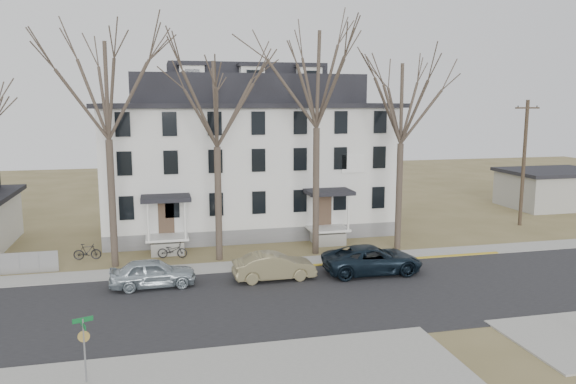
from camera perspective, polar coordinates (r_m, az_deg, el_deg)
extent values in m
plane|color=olive|center=(26.13, 6.73, -11.93)|extent=(120.00, 120.00, 0.00)
cube|color=#27272A|center=(27.90, 5.30, -10.51)|extent=(120.00, 10.00, 0.04)
cube|color=#A09F97|center=(33.35, 2.01, -7.15)|extent=(120.00, 2.00, 0.08)
cube|color=gold|center=(34.17, 10.59, -6.91)|extent=(14.00, 0.25, 0.06)
cube|color=slate|center=(42.32, -4.18, -2.95)|extent=(20.00, 10.00, 1.00)
cube|color=silver|center=(41.60, -4.25, 3.12)|extent=(20.00, 10.00, 8.00)
cube|color=black|center=(41.37, -4.32, 8.78)|extent=(20.80, 10.80, 0.30)
cube|color=black|center=(41.38, -4.34, 10.37)|extent=(16.00, 7.00, 2.00)
cube|color=black|center=(41.43, -4.37, 12.31)|extent=(11.00, 4.50, 0.80)
cube|color=white|center=(35.90, -12.18, -4.52)|extent=(2.60, 2.00, 0.16)
cube|color=white|center=(37.54, 4.08, -3.74)|extent=(2.60, 2.00, 0.16)
cube|color=white|center=(38.29, 6.62, 2.86)|extent=(1.60, 0.08, 1.20)
cube|color=#A09F97|center=(55.56, 25.26, 0.16)|extent=(8.00, 6.00, 3.00)
cube|color=black|center=(55.35, 25.38, 1.89)|extent=(8.50, 6.50, 0.30)
cylinder|color=#473B31|center=(33.26, -17.43, -1.18)|extent=(0.40, 0.40, 7.28)
cylinder|color=#473B31|center=(33.39, -7.09, -1.24)|extent=(0.40, 0.40, 6.76)
cylinder|color=#473B31|center=(34.45, 2.86, 0.02)|extent=(0.40, 0.40, 7.80)
cylinder|color=#473B31|center=(36.43, 11.20, -0.47)|extent=(0.40, 0.40, 6.76)
cylinder|color=#3D3023|center=(45.91, 22.83, 2.68)|extent=(0.28, 0.28, 9.50)
cube|color=#3D3023|center=(45.68, 23.15, 7.86)|extent=(2.00, 0.12, 0.12)
imported|color=#A3B1BA|center=(29.61, -13.56, -8.07)|extent=(4.36, 1.89, 1.46)
imported|color=#746A49|center=(29.98, -1.42, -7.62)|extent=(4.37, 1.58, 1.43)
imported|color=black|center=(31.39, 8.58, -6.86)|extent=(5.53, 2.64, 1.52)
imported|color=black|center=(34.70, -11.67, -5.90)|extent=(1.85, 0.91, 0.93)
imported|color=black|center=(35.71, -19.71, -5.79)|extent=(1.63, 0.55, 0.97)
cylinder|color=gray|center=(20.55, -19.95, -15.00)|extent=(0.06, 0.06, 2.32)
cube|color=#0C5926|center=(20.13, -20.13, -12.10)|extent=(0.67, 0.03, 0.16)
cube|color=#0C5926|center=(20.20, -20.10, -12.59)|extent=(0.03, 0.67, 0.16)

